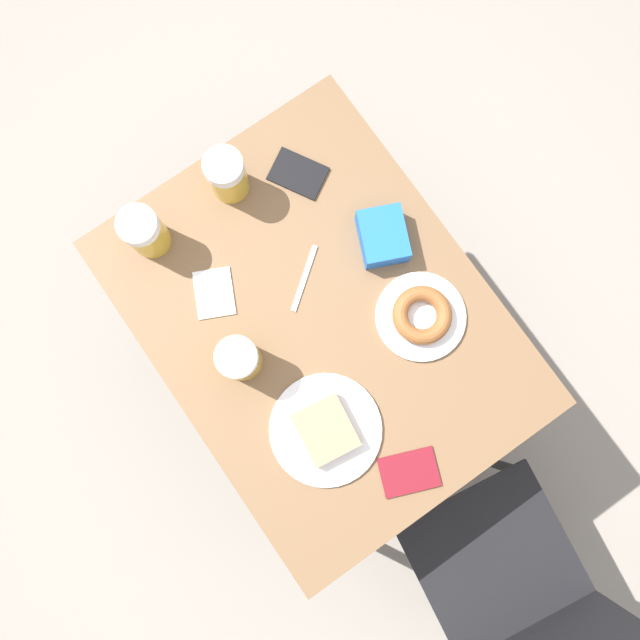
{
  "coord_description": "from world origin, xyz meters",
  "views": [
    {
      "loc": [
        0.11,
        0.16,
        2.17
      ],
      "look_at": [
        0.0,
        0.0,
        0.78
      ],
      "focal_mm": 35.0,
      "sensor_mm": 36.0,
      "label": 1
    }
  ],
  "objects_px": {
    "beer_mug_right": "(240,359)",
    "passport_near_edge": "(298,174)",
    "plate_with_cake": "(326,430)",
    "napkin_folded": "(214,293)",
    "chair": "(530,616)",
    "beer_mug_left": "(145,232)",
    "beer_mug_center": "(227,175)",
    "plate_with_donut": "(421,316)",
    "fork": "(304,278)",
    "passport_far_edge": "(409,472)",
    "blue_pouch": "(383,237)"
  },
  "relations": [
    {
      "from": "beer_mug_right",
      "to": "passport_near_edge",
      "type": "relative_size",
      "value": 0.89
    },
    {
      "from": "plate_with_cake",
      "to": "napkin_folded",
      "type": "xyz_separation_m",
      "value": [
        0.03,
        -0.4,
        -0.01
      ]
    },
    {
      "from": "chair",
      "to": "napkin_folded",
      "type": "distance_m",
      "value": 1.08
    },
    {
      "from": "beer_mug_left",
      "to": "beer_mug_center",
      "type": "height_order",
      "value": "same"
    },
    {
      "from": "beer_mug_left",
      "to": "passport_near_edge",
      "type": "bearing_deg",
      "value": 170.57
    },
    {
      "from": "plate_with_donut",
      "to": "fork",
      "type": "relative_size",
      "value": 1.52
    },
    {
      "from": "chair",
      "to": "napkin_folded",
      "type": "height_order",
      "value": "chair"
    },
    {
      "from": "plate_with_cake",
      "to": "passport_near_edge",
      "type": "distance_m",
      "value": 0.6
    },
    {
      "from": "plate_with_cake",
      "to": "fork",
      "type": "bearing_deg",
      "value": -116.92
    },
    {
      "from": "beer_mug_right",
      "to": "passport_far_edge",
      "type": "distance_m",
      "value": 0.45
    },
    {
      "from": "plate_with_cake",
      "to": "beer_mug_right",
      "type": "relative_size",
      "value": 1.84
    },
    {
      "from": "chair",
      "to": "plate_with_cake",
      "type": "distance_m",
      "value": 0.69
    },
    {
      "from": "beer_mug_center",
      "to": "beer_mug_right",
      "type": "xyz_separation_m",
      "value": [
        0.21,
        0.36,
        0.0
      ]
    },
    {
      "from": "chair",
      "to": "beer_mug_left",
      "type": "height_order",
      "value": "chair"
    },
    {
      "from": "passport_far_edge",
      "to": "blue_pouch",
      "type": "relative_size",
      "value": 0.96
    },
    {
      "from": "fork",
      "to": "blue_pouch",
      "type": "distance_m",
      "value": 0.2
    },
    {
      "from": "napkin_folded",
      "to": "fork",
      "type": "xyz_separation_m",
      "value": [
        -0.19,
        0.09,
        -0.0
      ]
    },
    {
      "from": "beer_mug_center",
      "to": "beer_mug_right",
      "type": "bearing_deg",
      "value": 60.04
    },
    {
      "from": "napkin_folded",
      "to": "passport_far_edge",
      "type": "height_order",
      "value": "passport_far_edge"
    },
    {
      "from": "blue_pouch",
      "to": "chair",
      "type": "bearing_deg",
      "value": 77.35
    },
    {
      "from": "beer_mug_left",
      "to": "passport_far_edge",
      "type": "xyz_separation_m",
      "value": [
        -0.18,
        0.77,
        -0.07
      ]
    },
    {
      "from": "plate_with_cake",
      "to": "passport_near_edge",
      "type": "height_order",
      "value": "plate_with_cake"
    },
    {
      "from": "fork",
      "to": "blue_pouch",
      "type": "bearing_deg",
      "value": 171.91
    },
    {
      "from": "fork",
      "to": "passport_far_edge",
      "type": "xyz_separation_m",
      "value": [
        0.06,
        0.49,
        0.0
      ]
    },
    {
      "from": "plate_with_cake",
      "to": "beer_mug_left",
      "type": "height_order",
      "value": "beer_mug_left"
    },
    {
      "from": "plate_with_donut",
      "to": "fork",
      "type": "xyz_separation_m",
      "value": [
        0.17,
        -0.23,
        -0.02
      ]
    },
    {
      "from": "chair",
      "to": "beer_mug_right",
      "type": "height_order",
      "value": "chair"
    },
    {
      "from": "beer_mug_left",
      "to": "fork",
      "type": "bearing_deg",
      "value": 130.71
    },
    {
      "from": "chair",
      "to": "blue_pouch",
      "type": "bearing_deg",
      "value": -94.19
    },
    {
      "from": "chair",
      "to": "beer_mug_center",
      "type": "height_order",
      "value": "chair"
    },
    {
      "from": "plate_with_cake",
      "to": "passport_far_edge",
      "type": "xyz_separation_m",
      "value": [
        -0.1,
        0.18,
        -0.01
      ]
    },
    {
      "from": "passport_near_edge",
      "to": "blue_pouch",
      "type": "distance_m",
      "value": 0.25
    },
    {
      "from": "napkin_folded",
      "to": "passport_far_edge",
      "type": "relative_size",
      "value": 0.93
    },
    {
      "from": "fork",
      "to": "napkin_folded",
      "type": "bearing_deg",
      "value": -25.33
    },
    {
      "from": "beer_mug_right",
      "to": "passport_far_edge",
      "type": "xyz_separation_m",
      "value": [
        -0.16,
        0.41,
        -0.07
      ]
    },
    {
      "from": "chair",
      "to": "beer_mug_center",
      "type": "relative_size",
      "value": 7.15
    },
    {
      "from": "plate_with_donut",
      "to": "passport_near_edge",
      "type": "relative_size",
      "value": 1.36
    },
    {
      "from": "napkin_folded",
      "to": "fork",
      "type": "distance_m",
      "value": 0.21
    },
    {
      "from": "plate_with_donut",
      "to": "beer_mug_center",
      "type": "xyz_separation_m",
      "value": [
        0.18,
        -0.51,
        0.05
      ]
    },
    {
      "from": "chair",
      "to": "fork",
      "type": "relative_size",
      "value": 7.15
    },
    {
      "from": "beer_mug_left",
      "to": "beer_mug_center",
      "type": "distance_m",
      "value": 0.22
    },
    {
      "from": "chair",
      "to": "fork",
      "type": "bearing_deg",
      "value": -82.13
    },
    {
      "from": "beer_mug_right",
      "to": "napkin_folded",
      "type": "relative_size",
      "value": 0.99
    },
    {
      "from": "chair",
      "to": "plate_with_cake",
      "type": "relative_size",
      "value": 3.88
    },
    {
      "from": "chair",
      "to": "blue_pouch",
      "type": "relative_size",
      "value": 6.26
    },
    {
      "from": "plate_with_donut",
      "to": "passport_near_edge",
      "type": "xyz_separation_m",
      "value": [
        0.04,
        -0.44,
        -0.02
      ]
    },
    {
      "from": "blue_pouch",
      "to": "beer_mug_left",
      "type": "bearing_deg",
      "value": -34.9
    },
    {
      "from": "plate_with_donut",
      "to": "napkin_folded",
      "type": "xyz_separation_m",
      "value": [
        0.36,
        -0.32,
        -0.02
      ]
    },
    {
      "from": "beer_mug_left",
      "to": "blue_pouch",
      "type": "height_order",
      "value": "beer_mug_left"
    },
    {
      "from": "plate_with_cake",
      "to": "beer_mug_center",
      "type": "bearing_deg",
      "value": -103.54
    }
  ]
}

